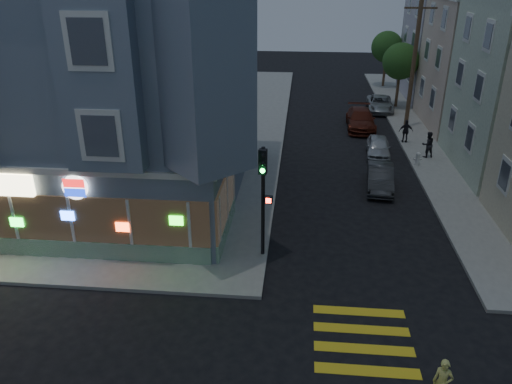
# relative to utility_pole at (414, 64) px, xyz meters

# --- Properties ---
(ground) EXTENTS (120.00, 120.00, 0.00)m
(ground) POSITION_rel_utility_pole_xyz_m (-12.00, -24.00, -4.80)
(ground) COLOR black
(ground) RESTS_ON ground
(sidewalk_nw) EXTENTS (33.00, 42.00, 0.15)m
(sidewalk_nw) POSITION_rel_utility_pole_xyz_m (-25.50, -1.00, -4.72)
(sidewalk_nw) COLOR gray
(sidewalk_nw) RESTS_ON ground
(corner_building) EXTENTS (14.60, 14.60, 11.40)m
(corner_building) POSITION_rel_utility_pole_xyz_m (-18.00, -13.02, 1.02)
(corner_building) COLOR slate
(corner_building) RESTS_ON sidewalk_nw
(row_house_d) EXTENTS (12.00, 8.60, 10.50)m
(row_house_d) POSITION_rel_utility_pole_xyz_m (7.50, 10.00, 0.60)
(row_house_d) COLOR #9D96A5
(row_house_d) RESTS_ON sidewalk_ne
(utility_pole) EXTENTS (2.20, 0.30, 9.00)m
(utility_pole) POSITION_rel_utility_pole_xyz_m (0.00, 0.00, 0.00)
(utility_pole) COLOR #4C3826
(utility_pole) RESTS_ON sidewalk_ne
(street_tree_near) EXTENTS (3.00, 3.00, 5.30)m
(street_tree_near) POSITION_rel_utility_pole_xyz_m (0.20, 6.00, -0.86)
(street_tree_near) COLOR #4C3826
(street_tree_near) RESTS_ON sidewalk_ne
(street_tree_far) EXTENTS (3.00, 3.00, 5.30)m
(street_tree_far) POSITION_rel_utility_pole_xyz_m (0.20, 14.00, -0.86)
(street_tree_far) COLOR #4C3826
(street_tree_far) RESTS_ON sidewalk_ne
(running_child) EXTENTS (0.62, 0.51, 1.45)m
(running_child) POSITION_rel_utility_pole_xyz_m (-3.62, -26.19, -4.07)
(running_child) COLOR #C4C565
(running_child) RESTS_ON ground
(pedestrian_a) EXTENTS (0.94, 0.83, 1.64)m
(pedestrian_a) POSITION_rel_utility_pole_xyz_m (0.15, -6.46, -3.82)
(pedestrian_a) COLOR black
(pedestrian_a) RESTS_ON sidewalk_ne
(pedestrian_b) EXTENTS (0.93, 0.39, 1.58)m
(pedestrian_b) POSITION_rel_utility_pole_xyz_m (-0.70, -3.65, -3.86)
(pedestrian_b) COLOR black
(pedestrian_b) RESTS_ON sidewalk_ne
(parked_car_a) EXTENTS (1.76, 3.73, 1.23)m
(parked_car_a) POSITION_rel_utility_pole_xyz_m (-2.84, -6.19, -4.18)
(parked_car_a) COLOR #B4B7BC
(parked_car_a) RESTS_ON ground
(parked_car_b) EXTENTS (1.73, 4.00, 1.28)m
(parked_car_b) POSITION_rel_utility_pole_xyz_m (-3.40, -11.39, -4.16)
(parked_car_b) COLOR #323437
(parked_car_b) RESTS_ON ground
(parked_car_c) EXTENTS (2.12, 5.01, 1.44)m
(parked_car_c) POSITION_rel_utility_pole_xyz_m (-3.40, -0.32, -4.08)
(parked_car_c) COLOR #5A2114
(parked_car_c) RESTS_ON ground
(parked_car_d) EXTENTS (2.26, 4.54, 1.24)m
(parked_car_d) POSITION_rel_utility_pole_xyz_m (-1.30, 4.88, -4.18)
(parked_car_d) COLOR #A0A6AA
(parked_car_d) RESTS_ON ground
(traffic_signal) EXTENTS (0.57, 0.53, 4.74)m
(traffic_signal) POSITION_rel_utility_pole_xyz_m (-9.18, -19.12, -1.44)
(traffic_signal) COLOR black
(traffic_signal) RESTS_ON sidewalk_nw
(fire_hydrant) EXTENTS (0.47, 0.27, 0.81)m
(fire_hydrant) POSITION_rel_utility_pole_xyz_m (-0.70, -7.94, -4.22)
(fire_hydrant) COLOR silver
(fire_hydrant) RESTS_ON sidewalk_ne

